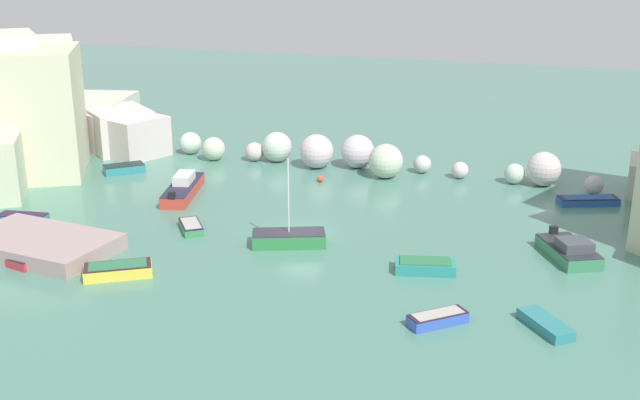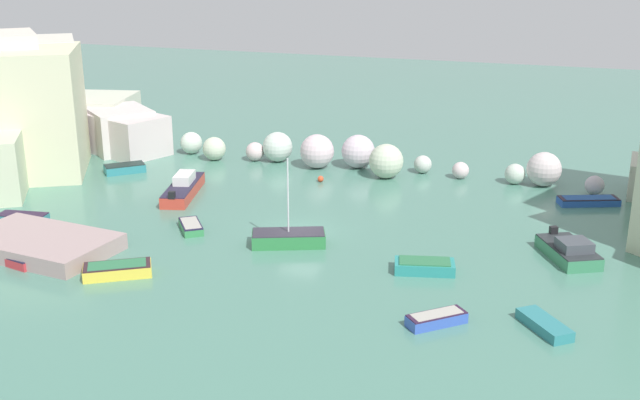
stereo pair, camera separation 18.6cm
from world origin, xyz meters
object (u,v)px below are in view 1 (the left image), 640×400
at_px(stone_dock, 40,244).
at_px(moored_boat_2, 425,266).
at_px(moored_boat_8, 438,318).
at_px(moored_boat_9, 23,219).
at_px(moored_boat_6, 588,200).
at_px(moored_boat_1, 118,270).
at_px(moored_boat_5, 569,250).
at_px(channel_buoy, 320,179).
at_px(moored_boat_3, 124,169).
at_px(moored_boat_7, 545,324).
at_px(moored_boat_11, 11,257).
at_px(moored_boat_10, 191,226).
at_px(moored_boat_4, 183,188).
at_px(moored_boat_0, 289,238).

distance_m(stone_dock, moored_boat_2, 22.66).
distance_m(moored_boat_8, moored_boat_9, 28.77).
bearing_deg(moored_boat_6, moored_boat_9, -176.87).
relative_size(moored_boat_1, moored_boat_5, 0.79).
xyz_separation_m(channel_buoy, moored_boat_3, (-15.66, -2.74, 0.10)).
height_order(moored_boat_7, moored_boat_11, moored_boat_11).
relative_size(channel_buoy, moored_boat_6, 0.11).
distance_m(moored_boat_6, moored_boat_9, 38.44).
bearing_deg(moored_boat_10, moored_boat_5, -119.99).
xyz_separation_m(moored_boat_4, moored_boat_8, (21.39, -14.09, -0.23)).
bearing_deg(moored_boat_8, moored_boat_7, 150.46).
xyz_separation_m(stone_dock, moored_boat_0, (13.57, 5.83, -0.04)).
bearing_deg(moored_boat_10, moored_boat_0, -130.22).
bearing_deg(moored_boat_5, moored_boat_10, -110.62).
bearing_deg(channel_buoy, moored_boat_6, 2.93).
relative_size(moored_boat_4, moored_boat_11, 1.57).
height_order(stone_dock, moored_boat_3, stone_dock).
height_order(moored_boat_6, moored_boat_8, moored_boat_8).
bearing_deg(moored_boat_11, moored_boat_4, -91.11).
bearing_deg(moored_boat_11, moored_boat_10, -121.17).
xyz_separation_m(moored_boat_3, moored_boat_7, (33.64, -16.64, -0.08)).
height_order(moored_boat_3, moored_boat_11, moored_boat_3).
relative_size(moored_boat_3, moored_boat_9, 0.98).
relative_size(channel_buoy, moored_boat_7, 0.15).
bearing_deg(moored_boat_3, moored_boat_5, -55.54).
xyz_separation_m(stone_dock, moored_boat_6, (30.56, 20.03, -0.21)).
height_order(moored_boat_8, moored_boat_9, moored_boat_9).
bearing_deg(moored_boat_6, channel_buoy, 160.87).
distance_m(stone_dock, moored_boat_5, 31.07).
height_order(moored_boat_9, moored_boat_11, moored_boat_9).
height_order(moored_boat_4, moored_boat_10, moored_boat_4).
xyz_separation_m(moored_boat_5, moored_boat_6, (0.88, 10.85, -0.23)).
xyz_separation_m(moored_boat_3, moored_boat_6, (35.22, 3.74, -0.06)).
xyz_separation_m(moored_boat_6, moored_boat_8, (-6.49, -21.54, 0.03)).
bearing_deg(moored_boat_5, stone_dock, -100.95).
distance_m(moored_boat_1, moored_boat_2, 16.94).
height_order(stone_dock, moored_boat_2, stone_dock).
relative_size(moored_boat_4, moored_boat_6, 1.59).
xyz_separation_m(channel_buoy, moored_boat_4, (-8.32, -6.45, 0.31)).
xyz_separation_m(moored_boat_3, moored_boat_8, (28.73, -17.80, -0.03)).
bearing_deg(moored_boat_7, moored_boat_11, -126.71).
relative_size(moored_boat_0, moored_boat_9, 1.63).
bearing_deg(moored_boat_8, moored_boat_9, -53.25).
relative_size(channel_buoy, moored_boat_2, 0.13).
distance_m(channel_buoy, moored_boat_9, 21.62).
height_order(moored_boat_1, moored_boat_7, moored_boat_1).
height_order(moored_boat_5, moored_boat_8, moored_boat_5).
distance_m(moored_boat_0, moored_boat_9, 17.92).
relative_size(moored_boat_1, moored_boat_3, 1.19).
relative_size(moored_boat_3, moored_boat_8, 1.15).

